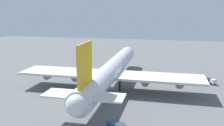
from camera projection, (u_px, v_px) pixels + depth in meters
name	position (u px, v px, depth m)	size (l,w,h in m)	color
ground_plane	(112.00, 87.00, 84.98)	(286.57, 286.57, 0.00)	slate
cargo_airplane	(112.00, 70.00, 83.21)	(71.64, 60.82, 19.08)	silver
pushback_tractor	(210.00, 81.00, 88.74)	(4.74, 3.97, 1.97)	silver
baggage_tug	(117.00, 125.00, 54.54)	(4.66, 5.02, 1.94)	silver
safety_cone_nose	(122.00, 66.00, 116.15)	(0.44, 0.44, 0.63)	orange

